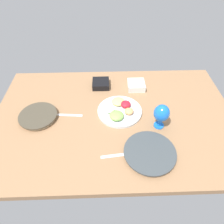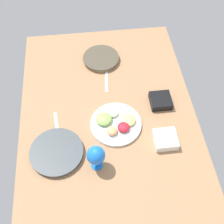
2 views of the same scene
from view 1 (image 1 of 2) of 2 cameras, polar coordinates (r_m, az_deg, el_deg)
ground_plane at (r=136.07cm, az=0.69°, el=-1.73°), size 160.00×104.00×4.00cm
dinner_plate_left at (r=116.63cm, az=10.54°, el=-11.24°), size 29.08×29.08×2.94cm
dinner_plate_right at (r=140.73cm, az=-20.02°, el=-1.19°), size 24.55×24.55×2.92cm
fruit_platter at (r=135.92cm, az=2.14°, el=0.49°), size 29.67×29.67×5.46cm
hurricane_glass_blue at (r=124.38cm, az=13.73°, el=-0.48°), size 9.52×9.52×17.06cm
square_bowl_white at (r=156.31cm, az=6.82°, el=7.54°), size 12.55×12.55×4.89cm
square_bowl_black at (r=157.31cm, az=-3.17°, el=8.00°), size 12.59×12.59×4.51cm
fork_by_left_plate at (r=115.41cm, az=1.29°, el=-12.05°), size 18.09×3.81×0.60cm
fork_by_right_plate at (r=137.86cm, az=-11.97°, el=-0.83°), size 18.09×3.36×0.60cm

